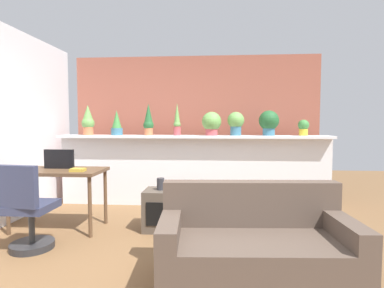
# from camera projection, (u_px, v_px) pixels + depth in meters

# --- Properties ---
(ground_plane) EXTENTS (12.00, 12.00, 0.00)m
(ground_plane) POSITION_uv_depth(u_px,v_px,m) (177.00, 259.00, 3.00)
(ground_plane) COLOR brown
(divider_wall) EXTENTS (4.29, 0.16, 1.09)m
(divider_wall) POSITION_uv_depth(u_px,v_px,m) (193.00, 172.00, 4.96)
(divider_wall) COLOR silver
(divider_wall) RESTS_ON ground
(plant_shelf) EXTENTS (4.29, 0.39, 0.04)m
(plant_shelf) POSITION_uv_depth(u_px,v_px,m) (193.00, 137.00, 4.88)
(plant_shelf) COLOR silver
(plant_shelf) RESTS_ON divider_wall
(brick_wall_behind) EXTENTS (4.29, 0.10, 2.50)m
(brick_wall_behind) POSITION_uv_depth(u_px,v_px,m) (195.00, 127.00, 5.51)
(brick_wall_behind) COLOR #9E5442
(brick_wall_behind) RESTS_ON ground
(potted_plant_0) EXTENTS (0.20, 0.20, 0.49)m
(potted_plant_0) POSITION_uv_depth(u_px,v_px,m) (88.00, 121.00, 5.01)
(potted_plant_0) COLOR #C66B42
(potted_plant_0) RESTS_ON plant_shelf
(potted_plant_1) EXTENTS (0.18, 0.18, 0.40)m
(potted_plant_1) POSITION_uv_depth(u_px,v_px,m) (117.00, 124.00, 4.95)
(potted_plant_1) COLOR #386B84
(potted_plant_1) RESTS_ON plant_shelf
(potted_plant_2) EXTENTS (0.17, 0.17, 0.50)m
(potted_plant_2) POSITION_uv_depth(u_px,v_px,m) (149.00, 120.00, 4.93)
(potted_plant_2) COLOR #C66B42
(potted_plant_2) RESTS_ON plant_shelf
(potted_plant_3) EXTENTS (0.11, 0.11, 0.51)m
(potted_plant_3) POSITION_uv_depth(u_px,v_px,m) (177.00, 121.00, 4.86)
(potted_plant_3) COLOR #B7474C
(potted_plant_3) RESTS_ON plant_shelf
(potted_plant_4) EXTENTS (0.30, 0.30, 0.37)m
(potted_plant_4) POSITION_uv_depth(u_px,v_px,m) (212.00, 123.00, 4.83)
(potted_plant_4) COLOR #B7474C
(potted_plant_4) RESTS_ON plant_shelf
(potted_plant_5) EXTENTS (0.26, 0.26, 0.37)m
(potted_plant_5) POSITION_uv_depth(u_px,v_px,m) (236.00, 122.00, 4.84)
(potted_plant_5) COLOR #386B84
(potted_plant_5) RESTS_ON plant_shelf
(potted_plant_6) EXTENTS (0.31, 0.31, 0.39)m
(potted_plant_6) POSITION_uv_depth(u_px,v_px,m) (269.00, 122.00, 4.81)
(potted_plant_6) COLOR #386B84
(potted_plant_6) RESTS_ON plant_shelf
(potted_plant_7) EXTENTS (0.17, 0.17, 0.25)m
(potted_plant_7) POSITION_uv_depth(u_px,v_px,m) (303.00, 127.00, 4.78)
(potted_plant_7) COLOR gold
(potted_plant_7) RESTS_ON plant_shelf
(desk) EXTENTS (1.10, 0.60, 0.75)m
(desk) POSITION_uv_depth(u_px,v_px,m) (58.00, 176.00, 3.82)
(desk) COLOR brown
(desk) RESTS_ON ground
(tv_monitor) EXTENTS (0.38, 0.04, 0.24)m
(tv_monitor) POSITION_uv_depth(u_px,v_px,m) (59.00, 159.00, 3.89)
(tv_monitor) COLOR black
(tv_monitor) RESTS_ON desk
(office_chair) EXTENTS (0.46, 0.47, 0.91)m
(office_chair) POSITION_uv_depth(u_px,v_px,m) (27.00, 214.00, 3.17)
(office_chair) COLOR #262628
(office_chair) RESTS_ON ground
(side_cube_shelf) EXTENTS (0.40, 0.41, 0.50)m
(side_cube_shelf) POSITION_uv_depth(u_px,v_px,m) (161.00, 210.00, 3.83)
(side_cube_shelf) COLOR #4C4238
(side_cube_shelf) RESTS_ON ground
(vase_on_shelf) EXTENTS (0.09, 0.09, 0.15)m
(vase_on_shelf) POSITION_uv_depth(u_px,v_px,m) (161.00, 184.00, 3.80)
(vase_on_shelf) COLOR #2D2D33
(vase_on_shelf) RESTS_ON side_cube_shelf
(book_on_desk) EXTENTS (0.17, 0.12, 0.04)m
(book_on_desk) POSITION_uv_depth(u_px,v_px,m) (78.00, 170.00, 3.67)
(book_on_desk) COLOR gold
(book_on_desk) RESTS_ON desk
(couch) EXTENTS (1.60, 0.86, 0.80)m
(couch) POSITION_uv_depth(u_px,v_px,m) (255.00, 249.00, 2.54)
(couch) COLOR brown
(couch) RESTS_ON ground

